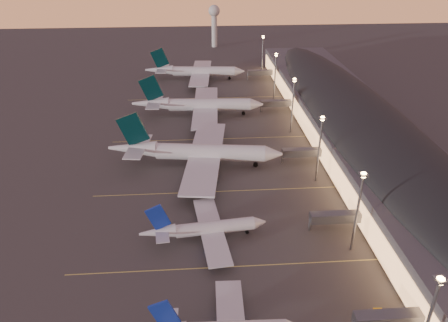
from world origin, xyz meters
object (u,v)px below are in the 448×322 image
airliner_narrow_north (204,229)px  airliner_wide_far (195,71)px  airliner_wide_mid (198,105)px  baggage_tug_b (376,311)px  airliner_wide_near (195,152)px  radar_tower (214,19)px

airliner_narrow_north → airliner_wide_far: airliner_wide_far is taller
airliner_wide_mid → airliner_narrow_north: bearing=-86.9°
airliner_wide_far → baggage_tug_b: bearing=-73.5°
airliner_wide_mid → baggage_tug_b: bearing=-69.9°
airliner_wide_near → airliner_wide_mid: size_ratio=1.04×
airliner_wide_near → airliner_wide_mid: bearing=95.2°
radar_tower → baggage_tug_b: size_ratio=9.57×
airliner_wide_mid → baggage_tug_b: 139.86m
airliner_narrow_north → airliner_wide_far: (-0.23, 162.85, 1.61)m
airliner_narrow_north → airliner_wide_mid: airliner_wide_mid is taller
airliner_wide_mid → airliner_wide_far: (-0.59, 61.47, -0.30)m
airliner_narrow_north → airliner_wide_near: size_ratio=0.56×
baggage_tug_b → airliner_narrow_north: bearing=146.1°
airliner_narrow_north → airliner_wide_near: bearing=86.0°
airliner_narrow_north → baggage_tug_b: airliner_narrow_north is taller
baggage_tug_b → airliner_wide_near: bearing=122.7°
airliner_wide_near → airliner_wide_far: 115.37m
airliner_narrow_north → airliner_wide_far: size_ratio=0.61×
airliner_wide_mid → airliner_wide_near: bearing=-89.1°
airliner_wide_near → airliner_wide_far: bearing=96.7°
airliner_wide_far → airliner_narrow_north: bearing=-85.3°
airliner_wide_near → baggage_tug_b: airliner_wide_near is taller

